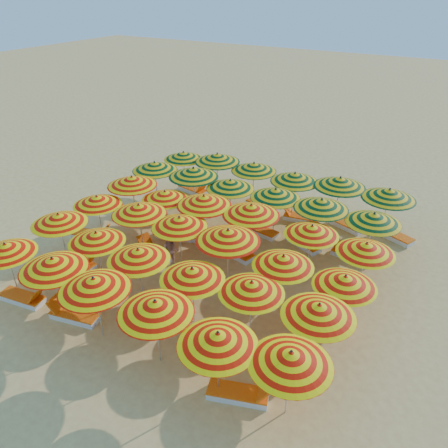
{
  "coord_description": "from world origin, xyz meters",
  "views": [
    {
      "loc": [
        7.63,
        -12.63,
        10.19
      ],
      "look_at": [
        0.0,
        0.5,
        1.6
      ],
      "focal_mm": 35.0,
      "sensor_mm": 36.0,
      "label": 1
    }
  ],
  "objects": [
    {
      "name": "lounger_12",
      "position": [
        2.48,
        3.04,
        0.15
      ],
      "size": [
        1.82,
        1.23,
        0.69
      ],
      "rotation": [
        0.0,
        0.0,
        2.72
      ],
      "color": "white",
      "rests_on": "ground"
    },
    {
      "name": "umbrella_22",
      "position": [
        3.38,
        1.24,
        1.93
      ],
      "size": [
        2.32,
        2.32,
        2.2
      ],
      "color": "silver",
      "rests_on": "ground"
    },
    {
      "name": "umbrella_17",
      "position": [
        5.38,
        -1.22,
        1.91
      ],
      "size": [
        2.68,
        2.68,
        2.17
      ],
      "color": "silver",
      "rests_on": "ground"
    },
    {
      "name": "umbrella_9",
      "position": [
        1.08,
        -3.37,
        1.98
      ],
      "size": [
        2.77,
        2.77,
        2.25
      ],
      "color": "silver",
      "rests_on": "ground"
    },
    {
      "name": "umbrella_18",
      "position": [
        -5.16,
        1.03,
        2.12
      ],
      "size": [
        2.69,
        2.69,
        2.41
      ],
      "color": "silver",
      "rests_on": "ground"
    },
    {
      "name": "lounger_15",
      "position": [
        -0.56,
        5.36,
        0.15
      ],
      "size": [
        1.82,
        0.98,
        0.69
      ],
      "rotation": [
        0.0,
        0.0,
        -0.24
      ],
      "color": "white",
      "rests_on": "ground"
    },
    {
      "name": "lounger_4",
      "position": [
        -5.93,
        -1.09,
        0.15
      ],
      "size": [
        1.83,
        1.08,
        0.69
      ],
      "rotation": [
        0.0,
        0.0,
        0.31
      ],
      "color": "white",
      "rests_on": "ground"
    },
    {
      "name": "lounger_0",
      "position": [
        -4.82,
        -5.59,
        0.15
      ],
      "size": [
        1.8,
        0.82,
        0.69
      ],
      "rotation": [
        0.0,
        0.0,
        0.14
      ],
      "color": "white",
      "rests_on": "ground"
    },
    {
      "name": "lounger_16",
      "position": [
        1.59,
        5.12,
        0.15
      ],
      "size": [
        1.8,
        0.84,
        0.69
      ],
      "rotation": [
        0.0,
        0.0,
        3.29
      ],
      "color": "white",
      "rests_on": "ground"
    },
    {
      "name": "umbrella_4",
      "position": [
        3.29,
        -5.48,
        2.03
      ],
      "size": [
        2.25,
        2.25,
        2.31
      ],
      "color": "silver",
      "rests_on": "ground"
    },
    {
      "name": "umbrella_33",
      "position": [
        1.09,
        5.17,
        2.11
      ],
      "size": [
        2.83,
        2.83,
        2.4
      ],
      "color": "silver",
      "rests_on": "ground"
    },
    {
      "name": "umbrella_15",
      "position": [
        1.06,
        -1.05,
        2.2
      ],
      "size": [
        2.91,
        2.91,
        2.49
      ],
      "color": "silver",
      "rests_on": "ground"
    },
    {
      "name": "umbrella_13",
      "position": [
        -3.13,
        -0.92,
        2.08
      ],
      "size": [
        2.35,
        2.35,
        2.36
      ],
      "color": "silver",
      "rests_on": "ground"
    },
    {
      "name": "lounger_13",
      "position": [
        4.6,
        3.17,
        0.15
      ],
      "size": [
        1.76,
        0.67,
        0.69
      ],
      "rotation": [
        0.0,
        0.0,
        3.09
      ],
      "color": "white",
      "rests_on": "ground"
    },
    {
      "name": "beachgoer_b",
      "position": [
        -1.52,
        -1.11,
        0.71
      ],
      "size": [
        0.86,
        0.79,
        1.42
      ],
      "primitive_type": "imported",
      "rotation": [
        0.0,
        0.0,
        0.48
      ],
      "color": "tan",
      "rests_on": "ground"
    },
    {
      "name": "lounger_7",
      "position": [
        -5.76,
        1.23,
        0.15
      ],
      "size": [
        1.74,
        0.6,
        0.69
      ],
      "rotation": [
        0.0,
        0.0,
        3.15
      ],
      "color": "white",
      "rests_on": "ground"
    },
    {
      "name": "umbrella_27",
      "position": [
        0.98,
        3.25,
        2.05
      ],
      "size": [
        2.9,
        2.9,
        2.33
      ],
      "color": "silver",
      "rests_on": "ground"
    },
    {
      "name": "umbrella_24",
      "position": [
        -5.44,
        3.05,
        2.09
      ],
      "size": [
        2.58,
        2.58,
        2.37
      ],
      "color": "silver",
      "rests_on": "ground"
    },
    {
      "name": "umbrella_11",
      "position": [
        5.17,
        -3.08,
        2.02
      ],
      "size": [
        2.84,
        2.84,
        2.3
      ],
      "color": "silver",
      "rests_on": "ground"
    },
    {
      "name": "umbrella_6",
      "position": [
        -5.38,
        -3.03,
        2.03
      ],
      "size": [
        2.31,
        2.31,
        2.3
      ],
      "color": "silver",
      "rests_on": "ground"
    },
    {
      "name": "umbrella_5",
      "position": [
        5.18,
        -5.14,
        2.03
      ],
      "size": [
        2.23,
        2.23,
        2.3
      ],
      "color": "silver",
      "rests_on": "ground"
    },
    {
      "name": "umbrella_8",
      "position": [
        -1.08,
        -3.42,
        2.02
      ],
      "size": [
        2.24,
        2.24,
        2.29
      ],
      "color": "silver",
      "rests_on": "ground"
    },
    {
      "name": "lounger_3",
      "position": [
        -4.78,
        -3.06,
        0.15
      ],
      "size": [
        1.74,
        0.6,
        0.69
      ],
      "rotation": [
        0.0,
        0.0,
        0.01
      ],
      "color": "white",
      "rests_on": "ground"
    },
    {
      "name": "umbrella_12",
      "position": [
        -5.42,
        -0.94,
        1.92
      ],
      "size": [
        2.44,
        2.44,
        2.19
      ],
      "color": "silver",
      "rests_on": "ground"
    },
    {
      "name": "umbrella_3",
      "position": [
        1.15,
        -5.34,
        2.08
      ],
      "size": [
        2.3,
        2.3,
        2.37
      ],
      "color": "silver",
      "rests_on": "ground"
    },
    {
      "name": "umbrella_20",
      "position": [
        -1.22,
        0.94,
        2.15
      ],
      "size": [
        2.81,
        2.81,
        2.44
      ],
      "color": "silver",
      "rests_on": "ground"
    },
    {
      "name": "umbrella_21",
      "position": [
        0.87,
        1.15,
        2.16
      ],
      "size": [
        2.7,
        2.7,
        2.46
      ],
      "color": "silver",
      "rests_on": "ground"
    },
    {
      "name": "lounger_5",
      "position": [
        -2.63,
        -0.84,
        0.15
      ],
      "size": [
        1.83,
        1.07,
        0.69
      ],
      "rotation": [
        0.0,
        0.0,
        2.84
      ],
      "color": "white",
      "rests_on": "ground"
    },
    {
      "name": "lounger_10",
      "position": [
        0.36,
        0.89,
        0.15
      ],
      "size": [
        1.82,
        1.0,
        0.69
      ],
      "rotation": [
        0.0,
        0.0,
        -0.26
      ],
      "color": "white",
      "rests_on": "ground"
    },
    {
      "name": "umbrella_31",
      "position": [
        -3.24,
        5.39,
        2.18
      ],
      "size": [
        2.81,
        2.81,
        2.47
      ],
      "color": "silver",
      "rests_on": "ground"
    },
    {
      "name": "umbrella_32",
      "position": [
        -1.16,
        5.42,
        2.08
      ],
      "size": [
        2.68,
        2.68,
        2.37
      ],
      "color": "silver",
      "rests_on": "ground"
    },
    {
      "name": "lounger_14",
      "position": [
        -4.65,
        5.17,
        0.15
      ],
      "size": [
        1.81,
        0.88,
        0.69
      ],
      "rotation": [
        0.0,
        0.0,
        -0.18
      ],
      "color": "white",
      "rests_on": "ground"
    },
    {
      "name": "umbrella_10",
      "position": [
        3.01,
        -3.0,
        1.94
      ],
      "size": [
        2.59,
        2.59,
        2.21
      ],
      "color": "silver",
      "rests_on": "ground"
    },
    {
      "name": "ground",
      "position": [
        0.0,
        0.0,
        0.0
      ],
      "size": [
        120.0,
        120.0,
        0.0
      ],
      "primitive_type": "plane",
      "color": "#E3BB64",
      "rests_on": "ground"
    },
    {
      "name": "umbrella_2",
      "position": [
        -1.12,
        -5.44,
        2.09
      ],
      "size": [
        2.95,
        2.95,
        2.38
      ],
      "color": "silver",
      "rests_on": "ground"
    },
    {
      "name": "umbrella_34",
      "position": [
        3.12,
        5.51,
        2.19
      ],
      "size": [
        2.44,
        2.44,
        2.49
      ],
      "color": "silver",
      "rests_on": "ground"
    },
    {
      "name": "lounger_18",
      "position": [
        5.78,
        5.64,
        0.15
      ],
      "size": [
        1.82,
        1.2,
        0.69
      ],
      "rotation": [
        0.0,
        0.0,
        2.75
      ],
      "color": "white",
      "rests_on": "ground"
    },
    {
      "name": "umbrella_25",
      "position": [
        -3.2,
        3.14,
        2.2
      ],
      "size": [
        2.77,
        2.77,
        2.5
      ],
      "color": "silver",
      "rests_on": "ground"
    },
    {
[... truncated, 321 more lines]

